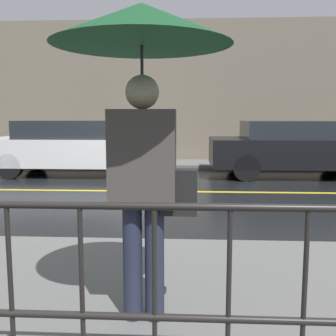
{
  "coord_description": "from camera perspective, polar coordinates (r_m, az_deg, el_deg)",
  "views": [
    {
      "loc": [
        1.19,
        -7.68,
        1.48
      ],
      "look_at": [
        0.9,
        -2.53,
        0.8
      ],
      "focal_mm": 42.0,
      "sensor_mm": 36.0,
      "label": 1
    }
  ],
  "objects": [
    {
      "name": "pedestrian",
      "position": [
        2.57,
        -3.7,
        14.68
      ],
      "size": [
        1.15,
        1.15,
        2.07
      ],
      "color": "#23283D",
      "rests_on": "sidewalk_near"
    },
    {
      "name": "lane_marking",
      "position": [
        7.91,
        -5.56,
        -3.33
      ],
      "size": [
        25.2,
        0.12,
        0.01
      ],
      "color": "gold",
      "rests_on": "ground_plane"
    },
    {
      "name": "building_storefront",
      "position": [
        12.9,
        -2.19,
        10.88
      ],
      "size": [
        28.0,
        0.3,
        4.51
      ],
      "color": "#706656",
      "rests_on": "ground_plane"
    },
    {
      "name": "ground_plane",
      "position": [
        7.91,
        -5.56,
        -3.36
      ],
      "size": [
        80.0,
        80.0,
        0.0
      ],
      "primitive_type": "plane",
      "color": "black"
    },
    {
      "name": "sidewalk_near",
      "position": [
        3.43,
        -18.3,
        -17.48
      ],
      "size": [
        28.0,
        2.81,
        0.11
      ],
      "color": "#60605E",
      "rests_on": "ground_plane"
    },
    {
      "name": "car_black",
      "position": [
        10.27,
        17.56,
        2.84
      ],
      "size": [
        4.11,
        1.92,
        1.38
      ],
      "color": "black",
      "rests_on": "ground_plane"
    },
    {
      "name": "car_white",
      "position": [
        10.38,
        -13.5,
        3.01
      ],
      "size": [
        4.43,
        1.83,
        1.38
      ],
      "color": "silver",
      "rests_on": "ground_plane"
    },
    {
      "name": "sidewalk_far",
      "position": [
        12.02,
        -2.56,
        0.63
      ],
      "size": [
        28.0,
        1.61,
        0.11
      ],
      "color": "#60605E",
      "rests_on": "ground_plane"
    }
  ]
}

